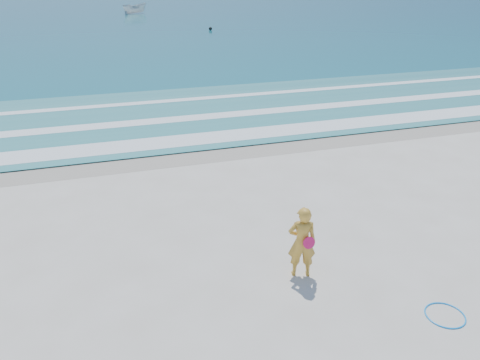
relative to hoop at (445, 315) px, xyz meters
name	(u,v)px	position (x,y,z in m)	size (l,w,h in m)	color
ground	(285,303)	(-2.87, 1.29, -0.01)	(400.00, 400.00, 0.00)	silver
wet_sand	(192,153)	(-2.87, 10.29, -0.01)	(400.00, 2.40, 0.00)	#B2A893
ocean	(99,0)	(-2.87, 106.29, 0.01)	(400.00, 190.00, 0.04)	#19727F
shallow	(170,115)	(-2.87, 15.29, 0.03)	(400.00, 10.00, 0.01)	#59B7AD
foam_near	(185,140)	(-2.87, 11.59, 0.04)	(400.00, 1.40, 0.01)	white
foam_mid	(173,119)	(-2.87, 14.49, 0.04)	(400.00, 0.90, 0.01)	white
foam_far	(161,101)	(-2.87, 17.79, 0.04)	(400.00, 0.60, 0.01)	white
hoop	(445,315)	(0.00, 0.00, 0.00)	(0.78, 0.78, 0.03)	#0E97FE
boat	(135,8)	(1.17, 70.16, 0.78)	(1.46, 3.88, 1.50)	silver
buoy	(210,29)	(6.92, 46.47, 0.21)	(0.37, 0.37, 0.37)	black
woman	(302,242)	(-2.17, 2.12, 0.83)	(0.71, 0.57, 1.68)	gold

